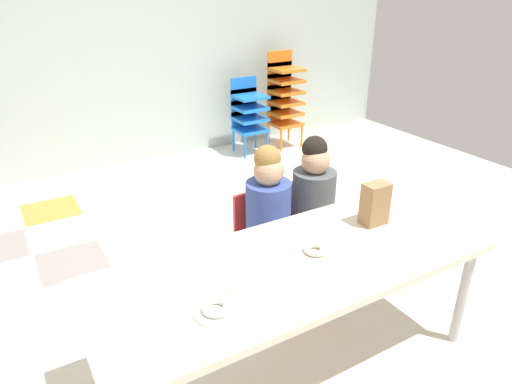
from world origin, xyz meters
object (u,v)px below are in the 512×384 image
at_px(kid_chair_orange_stack, 284,95).
at_px(paper_plate_center_table, 246,283).
at_px(paper_plate_near_edge, 216,311).
at_px(donut_powdered_loose, 315,249).
at_px(donut_powdered_on_plate, 216,307).
at_px(craft_table, 293,270).
at_px(kid_chair_blue_stack, 248,111).
at_px(seated_child_near_camera, 267,207).
at_px(paper_bag_brown, 375,204).
at_px(seated_child_middle_seat, 313,195).

xyz_separation_m(kid_chair_orange_stack, paper_plate_center_table, (-2.09, -2.85, 0.03)).
bearing_deg(paper_plate_center_table, paper_plate_near_edge, -151.42).
bearing_deg(donut_powdered_loose, donut_powdered_on_plate, -165.52).
xyz_separation_m(paper_plate_near_edge, donut_powdered_on_plate, (0.00, 0.00, 0.02)).
bearing_deg(craft_table, donut_powdered_loose, 5.30).
xyz_separation_m(kid_chair_blue_stack, paper_plate_near_edge, (-1.82, -2.95, 0.15)).
distance_m(seated_child_near_camera, kid_chair_blue_stack, 2.50).
relative_size(kid_chair_orange_stack, paper_bag_brown, 4.73).
bearing_deg(craft_table, seated_child_near_camera, 68.75).
distance_m(kid_chair_blue_stack, paper_plate_center_table, 3.29).
bearing_deg(kid_chair_blue_stack, seated_child_near_camera, -117.12).
bearing_deg(kid_chair_orange_stack, donut_powdered_on_plate, -127.57).
xyz_separation_m(seated_child_near_camera, donut_powdered_on_plate, (-0.68, -0.73, 0.07)).
bearing_deg(donut_powdered_loose, paper_bag_brown, 9.79).
bearing_deg(seated_child_middle_seat, donut_powdered_on_plate, -143.94).
height_order(kid_chair_blue_stack, paper_plate_near_edge, kid_chair_blue_stack).
bearing_deg(paper_plate_center_table, seated_child_middle_seat, 37.57).
height_order(seated_child_middle_seat, paper_bag_brown, seated_child_middle_seat).
xyz_separation_m(craft_table, kid_chair_blue_stack, (1.37, 2.82, -0.09)).
distance_m(craft_table, seated_child_middle_seat, 0.81).
distance_m(seated_child_middle_seat, kid_chair_orange_stack, 2.56).
relative_size(seated_child_near_camera, donut_powdered_on_plate, 7.90).
distance_m(kid_chair_blue_stack, paper_plate_near_edge, 3.47).
xyz_separation_m(seated_child_near_camera, paper_plate_center_table, (-0.50, -0.63, 0.05)).
relative_size(craft_table, kid_chair_orange_stack, 1.77).
bearing_deg(paper_plate_near_edge, craft_table, 16.99).
xyz_separation_m(kid_chair_blue_stack, paper_bag_brown, (-0.82, -2.73, 0.25)).
height_order(paper_plate_center_table, donut_powdered_on_plate, donut_powdered_on_plate).
distance_m(donut_powdered_on_plate, donut_powdered_loose, 0.60).
relative_size(seated_child_near_camera, kid_chair_orange_stack, 0.88).
bearing_deg(craft_table, kid_chair_orange_stack, 57.08).
xyz_separation_m(kid_chair_orange_stack, donut_powdered_on_plate, (-2.27, -2.95, 0.05)).
relative_size(craft_table, paper_plate_near_edge, 10.22).
xyz_separation_m(craft_table, paper_bag_brown, (0.55, 0.08, 0.16)).
bearing_deg(seated_child_near_camera, paper_plate_near_edge, -132.97).
xyz_separation_m(craft_table, paper_plate_center_table, (-0.27, -0.04, 0.05)).
relative_size(paper_bag_brown, paper_plate_near_edge, 1.22).
height_order(kid_chair_blue_stack, kid_chair_orange_stack, kid_chair_orange_stack).
xyz_separation_m(paper_bag_brown, donut_powdered_on_plate, (-1.00, -0.22, -0.09)).
xyz_separation_m(kid_chair_orange_stack, paper_plate_near_edge, (-2.27, -2.95, 0.03)).
distance_m(paper_bag_brown, donut_powdered_on_plate, 1.03).
bearing_deg(kid_chair_orange_stack, kid_chair_blue_stack, -179.94).
relative_size(kid_chair_blue_stack, kid_chair_orange_stack, 0.77).
relative_size(kid_chair_orange_stack, paper_plate_near_edge, 5.78).
bearing_deg(seated_child_near_camera, paper_plate_center_table, -128.24).
bearing_deg(paper_plate_near_edge, donut_powdered_on_plate, 0.00).
bearing_deg(donut_powdered_loose, kid_chair_blue_stack, 66.13).
bearing_deg(donut_powdered_on_plate, seated_child_middle_seat, 36.06).
height_order(donut_powdered_on_plate, donut_powdered_loose, donut_powdered_on_plate).
xyz_separation_m(kid_chair_blue_stack, kid_chair_orange_stack, (0.45, 0.00, 0.12)).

